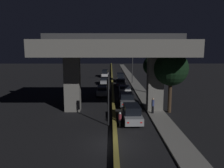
# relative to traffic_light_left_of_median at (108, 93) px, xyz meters

# --- Properties ---
(ground_plane) EXTENTS (200.00, 200.00, 0.00)m
(ground_plane) POSITION_rel_traffic_light_left_of_median_xyz_m (0.59, -4.23, -3.27)
(ground_plane) COLOR black
(median_divider) EXTENTS (0.38, 126.00, 0.40)m
(median_divider) POSITION_rel_traffic_light_left_of_median_xyz_m (0.59, 30.77, -3.07)
(median_divider) COLOR olive
(median_divider) RESTS_ON ground_plane
(sidewalk_right) EXTENTS (2.04, 126.00, 0.14)m
(sidewalk_right) POSITION_rel_traffic_light_left_of_median_xyz_m (5.59, 23.77, -3.20)
(sidewalk_right) COLOR gray
(sidewalk_right) RESTS_ON ground_plane
(elevated_overpass) EXTENTS (16.90, 10.49, 9.27)m
(elevated_overpass) POSITION_rel_traffic_light_left_of_median_xyz_m (0.59, 5.34, 3.84)
(elevated_overpass) COLOR slate
(elevated_overpass) RESTS_ON ground_plane
(traffic_light_left_of_median) EXTENTS (0.30, 0.49, 4.79)m
(traffic_light_left_of_median) POSITION_rel_traffic_light_left_of_median_xyz_m (0.00, 0.00, 0.00)
(traffic_light_left_of_median) COLOR black
(traffic_light_left_of_median) RESTS_ON ground_plane
(street_lamp) EXTENTS (2.68, 0.32, 7.43)m
(street_lamp) POSITION_rel_traffic_light_left_of_median_xyz_m (4.57, 26.99, 1.20)
(street_lamp) COLOR #2D2D30
(street_lamp) RESTS_ON ground_plane
(car_silver_lead) EXTENTS (2.03, 4.56, 1.79)m
(car_silver_lead) POSITION_rel_traffic_light_left_of_median_xyz_m (2.39, 1.06, -2.36)
(car_silver_lead) COLOR gray
(car_silver_lead) RESTS_ON ground_plane
(car_grey_second) EXTENTS (2.00, 4.61, 1.68)m
(car_grey_second) POSITION_rel_traffic_light_left_of_median_xyz_m (2.35, 7.77, -2.39)
(car_grey_second) COLOR #515459
(car_grey_second) RESTS_ON ground_plane
(car_white_third) EXTENTS (2.04, 3.96, 1.36)m
(car_white_third) POSITION_rel_traffic_light_left_of_median_xyz_m (2.61, 16.09, -2.56)
(car_white_third) COLOR silver
(car_white_third) RESTS_ON ground_plane
(car_grey_fourth) EXTENTS (2.14, 4.20, 1.60)m
(car_grey_fourth) POSITION_rel_traffic_light_left_of_median_xyz_m (2.32, 23.31, -2.44)
(car_grey_fourth) COLOR #515459
(car_grey_fourth) RESTS_ON ground_plane
(car_white_fifth) EXTENTS (1.87, 4.00, 2.01)m
(car_white_fifth) POSITION_rel_traffic_light_left_of_median_xyz_m (2.47, 29.59, -2.24)
(car_white_fifth) COLOR silver
(car_white_fifth) RESTS_ON ground_plane
(car_silver_lead_oncoming) EXTENTS (1.90, 4.47, 1.46)m
(car_silver_lead_oncoming) POSITION_rel_traffic_light_left_of_median_xyz_m (-1.19, 14.36, -2.51)
(car_silver_lead_oncoming) COLOR gray
(car_silver_lead_oncoming) RESTS_ON ground_plane
(car_silver_second_oncoming) EXTENTS (2.10, 4.45, 1.35)m
(car_silver_second_oncoming) POSITION_rel_traffic_light_left_of_median_xyz_m (-1.10, 26.03, -2.56)
(car_silver_second_oncoming) COLOR gray
(car_silver_second_oncoming) RESTS_ON ground_plane
(car_white_third_oncoming) EXTENTS (1.97, 4.80, 1.92)m
(car_white_third_oncoming) POSITION_rel_traffic_light_left_of_median_xyz_m (-1.29, 38.82, -2.26)
(car_white_third_oncoming) COLOR silver
(car_white_third_oncoming) RESTS_ON ground_plane
(motorcycle_black_filtering_near) EXTENTS (0.34, 1.74, 1.36)m
(motorcycle_black_filtering_near) POSITION_rel_traffic_light_left_of_median_xyz_m (1.13, -0.05, -2.68)
(motorcycle_black_filtering_near) COLOR black
(motorcycle_black_filtering_near) RESTS_ON ground_plane
(pedestrian_on_sidewalk) EXTENTS (0.32, 0.32, 1.79)m
(pedestrian_on_sidewalk) POSITION_rel_traffic_light_left_of_median_xyz_m (5.07, 3.70, -2.22)
(pedestrian_on_sidewalk) COLOR black
(pedestrian_on_sidewalk) RESTS_ON sidewalk_right
(roadside_tree_kerbside_near) EXTENTS (3.98, 3.98, 7.23)m
(roadside_tree_kerbside_near) POSITION_rel_traffic_light_left_of_median_xyz_m (7.20, 4.51, 1.93)
(roadside_tree_kerbside_near) COLOR #38281C
(roadside_tree_kerbside_near) RESTS_ON ground_plane
(roadside_tree_kerbside_mid) EXTENTS (3.38, 3.38, 6.46)m
(roadside_tree_kerbside_mid) POSITION_rel_traffic_light_left_of_median_xyz_m (7.24, 15.29, 1.46)
(roadside_tree_kerbside_mid) COLOR #38281C
(roadside_tree_kerbside_mid) RESTS_ON ground_plane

